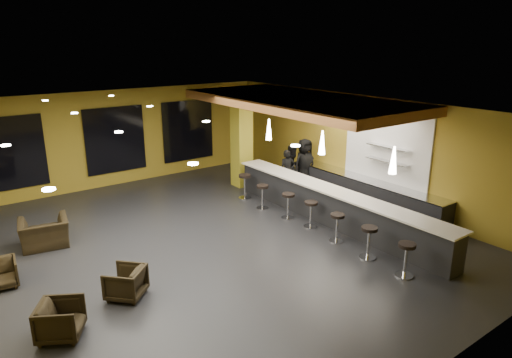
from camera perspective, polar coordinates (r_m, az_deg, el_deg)
floor at (r=12.42m, az=-6.10°, el=-8.14°), size 12.00×13.00×0.10m
ceiling at (r=11.37m, az=-6.67°, el=8.51°), size 12.00×13.00×0.10m
wall_back at (r=17.58m, az=-17.32°, el=4.91°), size 12.00×0.10×3.50m
wall_front at (r=7.33m, az=21.29°, el=-12.45°), size 12.00×0.10×3.50m
wall_right at (r=15.59m, az=13.18°, el=3.76°), size 0.10×13.00×3.50m
wood_soffit at (r=14.54m, az=5.23°, el=9.65°), size 3.60×8.00×0.28m
window_left at (r=16.70m, az=-28.50°, el=2.81°), size 2.20×0.06×2.40m
window_center at (r=17.49m, az=-17.18°, el=4.70°), size 2.20×0.06×2.40m
window_right at (r=18.67m, az=-8.49°, el=6.02°), size 2.20×0.06×2.40m
tile_backsplash at (r=14.86m, az=15.94°, el=3.89°), size 0.06×3.20×2.40m
bar_counter at (r=13.59m, az=9.42°, el=-3.50°), size 0.60×8.00×1.00m
bar_top at (r=13.41m, az=9.52°, el=-1.40°), size 0.78×8.10×0.05m
prep_counter at (r=15.34m, az=13.29°, el=-1.60°), size 0.70×6.00×0.86m
prep_top at (r=15.21m, az=13.41°, el=0.03°), size 0.72×6.00×0.03m
wall_shelf_lower at (r=14.73m, az=16.09°, el=2.16°), size 0.30×1.50×0.03m
wall_shelf_upper at (r=14.62m, az=16.24°, el=3.86°), size 0.30×1.50×0.03m
column at (r=16.61m, az=-1.82°, el=5.01°), size 0.60×0.60×3.50m
pendant_0 at (r=11.82m, az=16.80°, el=2.27°), size 0.20×0.20×0.70m
pendant_1 at (r=13.40m, az=8.27°, el=4.52°), size 0.20×0.20×0.70m
pendant_2 at (r=15.23m, az=1.62°, el=6.20°), size 0.20×0.20×0.70m
staff_a at (r=16.10m, az=3.97°, el=0.96°), size 0.65×0.55×1.53m
staff_b at (r=16.33m, az=4.63°, el=1.44°), size 0.83×0.65×1.67m
staff_c at (r=16.49m, az=6.09°, el=1.87°), size 0.94×0.65×1.85m
armchair_a at (r=9.35m, az=-23.24°, el=-15.88°), size 1.03×1.03×0.69m
armchair_b at (r=10.18m, az=-15.99°, el=-12.33°), size 1.04×1.04×0.68m
armchair_c at (r=11.60m, az=-29.29°, el=-10.31°), size 0.73×0.75×0.62m
armchair_d at (r=13.19m, az=-24.94°, el=-6.13°), size 1.34×1.22×0.77m
bar_stool_0 at (r=11.03m, az=18.25°, el=-9.06°), size 0.42×0.42×0.82m
bar_stool_1 at (r=11.64m, az=13.92°, el=-7.21°), size 0.42×0.42×0.83m
bar_stool_2 at (r=12.41m, az=10.11°, el=-5.56°), size 0.40×0.40×0.78m
bar_stool_3 at (r=13.23m, az=6.87°, el=-3.98°), size 0.39×0.39×0.78m
bar_stool_4 at (r=13.80m, az=4.04°, el=-2.95°), size 0.40×0.40×0.79m
bar_stool_5 at (r=14.55m, az=0.82°, el=-1.84°), size 0.40×0.40×0.79m
bar_stool_6 at (r=15.47m, az=-1.41°, el=-0.53°), size 0.43×0.43×0.85m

